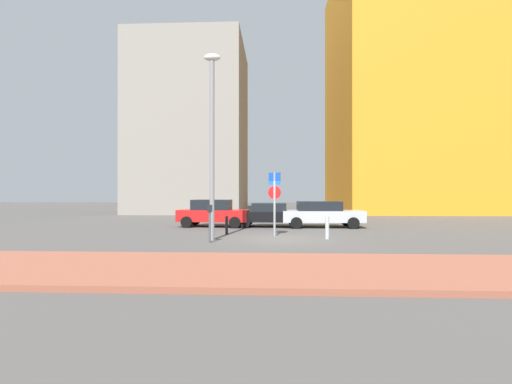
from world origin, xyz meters
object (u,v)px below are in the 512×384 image
object	(u,v)px
parked_car_silver	(321,214)
parking_sign_post	(275,196)
traffic_bollard_mid	(227,225)
parked_car_black	(270,214)
parked_car_red	(213,213)
parking_meter	(210,218)
street_lamp	(212,132)
traffic_bollard_near	(327,228)

from	to	relation	value
parked_car_silver	parking_sign_post	distance (m)	5.34
parking_sign_post	traffic_bollard_mid	size ratio (longest dim) A/B	3.37
parked_car_silver	traffic_bollard_mid	size ratio (longest dim) A/B	5.30
parked_car_black	parking_sign_post	world-z (taller)	parking_sign_post
parked_car_black	parked_car_silver	distance (m)	2.95
parked_car_red	traffic_bollard_mid	size ratio (longest dim) A/B	4.79
parking_meter	parked_car_silver	bearing A→B (deg)	52.49
parked_car_red	parked_car_silver	xyz separation A→B (m)	(6.24, -0.15, -0.03)
street_lamp	traffic_bollard_mid	world-z (taller)	street_lamp
parked_car_silver	street_lamp	distance (m)	8.80
parked_car_red	street_lamp	size ratio (longest dim) A/B	0.53
parked_car_silver	street_lamp	world-z (taller)	street_lamp
parked_car_black	street_lamp	bearing A→B (deg)	-111.14
parked_car_red	parked_car_silver	world-z (taller)	parked_car_red
parked_car_silver	parking_meter	size ratio (longest dim) A/B	3.06
traffic_bollard_near	parking_sign_post	bearing A→B (deg)	157.50
parked_car_black	traffic_bollard_mid	distance (m)	4.52
parking_meter	traffic_bollard_near	bearing A→B (deg)	16.35
traffic_bollard_mid	parked_car_red	bearing A→B (deg)	107.87
traffic_bollard_near	parking_meter	bearing A→B (deg)	-163.65
street_lamp	parked_car_red	bearing A→B (deg)	98.80
parked_car_red	parking_meter	distance (m)	7.06
parked_car_red	parking_sign_post	bearing A→B (deg)	-52.53
parked_car_silver	parking_sign_post	bearing A→B (deg)	-120.85
street_lamp	traffic_bollard_mid	bearing A→B (deg)	80.27
parked_car_red	parking_sign_post	size ratio (longest dim) A/B	1.42
parking_sign_post	traffic_bollard_mid	distance (m)	2.74
parked_car_red	street_lamp	world-z (taller)	street_lamp
parked_car_silver	street_lamp	xyz separation A→B (m)	(-5.30, -5.93, 3.75)
street_lamp	traffic_bollard_near	xyz separation A→B (m)	(4.86, 0.51, -4.05)
parked_car_red	parked_car_black	bearing A→B (deg)	0.35
traffic_bollard_mid	parking_meter	bearing A→B (deg)	-95.70
parking_sign_post	traffic_bollard_mid	bearing A→B (deg)	164.56
parked_car_red	traffic_bollard_mid	bearing A→B (deg)	-72.13
parked_car_silver	traffic_bollard_near	bearing A→B (deg)	-94.67
parked_car_red	parking_sign_post	world-z (taller)	parking_sign_post
traffic_bollard_near	traffic_bollard_mid	xyz separation A→B (m)	(-4.51, 1.55, -0.05)
parked_car_red	parking_meter	size ratio (longest dim) A/B	2.77
parked_car_silver	parking_meter	bearing A→B (deg)	-127.51
parking_sign_post	traffic_bollard_mid	xyz separation A→B (m)	(-2.26, 0.62, -1.41)
parking_sign_post	parking_meter	distance (m)	3.57
parked_car_red	parking_meter	bearing A→B (deg)	-81.85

